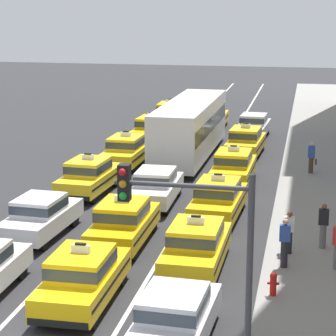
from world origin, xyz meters
The scene contains 25 objects.
lane_stripe_left_center centered at (-1.60, 20.00, 0.00)m, with size 0.14×80.00×0.01m, color silver.
lane_stripe_center_right centered at (1.60, 20.00, 0.00)m, with size 0.14×80.00×0.01m, color silver.
sidewalk_curb centered at (7.20, 15.00, 0.07)m, with size 4.00×90.00×0.15m, color gray.
sedan_left_second centered at (-3.34, 8.79, 0.85)m, with size 2.01×4.40×1.58m.
taxi_left_third centered at (-3.37, 14.92, 0.88)m, with size 2.07×4.65×1.96m.
taxi_left_fourth centered at (-3.10, 20.66, 0.88)m, with size 1.95×4.61×1.96m.
taxi_left_fifth centered at (-3.15, 27.15, 0.88)m, with size 2.03×4.64×1.96m.
taxi_left_sixth centered at (-3.22, 33.37, 0.88)m, with size 1.85×4.57×1.96m.
taxi_center_nearest centered at (0.17, 3.27, 0.88)m, with size 1.85×4.57×1.96m.
taxi_center_second centered at (-0.01, 8.53, 0.88)m, with size 1.83×4.56×1.96m.
sedan_center_third centered at (0.03, 13.89, 0.85)m, with size 1.82×4.33×1.58m.
bus_center_fourth centered at (-0.09, 23.50, 1.82)m, with size 2.69×11.24×3.22m.
taxi_center_fifth centered at (-0.09, 32.63, 0.88)m, with size 1.83×4.56×1.96m.
sedan_right_nearest centered at (3.32, 1.19, 0.85)m, with size 1.94×4.37×1.58m.
taxi_right_second centered at (3.02, 6.57, 0.88)m, with size 1.86×4.57×1.96m.
taxi_right_third centered at (3.01, 12.30, 0.88)m, with size 2.01×4.64×1.96m.
taxi_right_fourth centered at (3.01, 18.05, 0.88)m, with size 1.91×4.60×1.96m.
taxi_right_fifth centered at (3.00, 24.46, 0.88)m, with size 2.06×4.65×1.96m.
sedan_right_sixth centered at (3.02, 29.93, 0.85)m, with size 2.01×4.40×1.58m.
pedestrian_near_crosswalk centered at (7.19, 9.23, 0.99)m, with size 0.36×0.24×1.66m.
pedestrian_mid_block centered at (5.99, 8.44, 0.92)m, with size 0.47×0.24×1.54m.
pedestrian_by_storefront centered at (6.74, 20.44, 0.97)m, with size 0.47×0.24×1.63m.
pedestrian_far_corner centered at (5.91, 7.09, 1.00)m, with size 0.36×0.24×1.68m.
fire_hydrant centered at (5.68, 4.71, 0.55)m, with size 0.36×0.22×0.73m.
traffic_light_pole centered at (4.49, -1.76, 3.82)m, with size 2.87×0.33×5.58m.
Camera 1 is at (6.47, -15.05, 8.84)m, focal length 74.47 mm.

